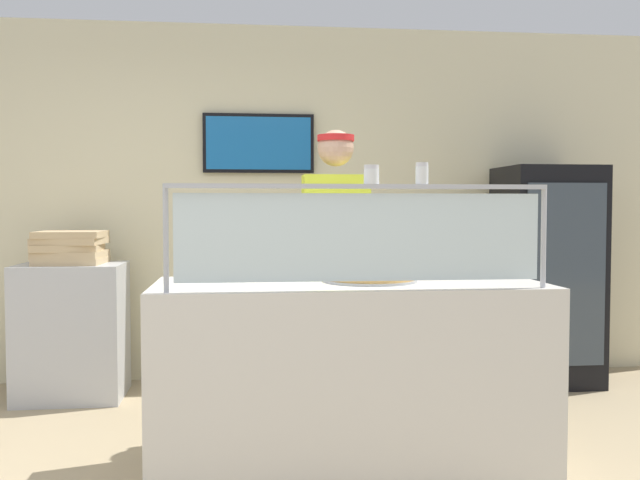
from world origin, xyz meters
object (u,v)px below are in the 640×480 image
(pizza_tray, at_px, (370,278))
(pepper_flake_shaker, at_px, (422,175))
(worker_figure, at_px, (336,260))
(pizza_box_stack, at_px, (71,247))
(drink_fridge, at_px, (547,275))
(pizza_server, at_px, (367,274))
(parmesan_shaker, at_px, (371,176))

(pizza_tray, xyz_separation_m, pepper_flake_shaker, (0.17, -0.34, 0.49))
(worker_figure, bearing_deg, pizza_box_stack, 151.94)
(pizza_tray, height_order, drink_fridge, drink_fridge)
(worker_figure, relative_size, pizza_box_stack, 3.79)
(pizza_tray, height_order, pizza_server, pizza_server)
(pizza_tray, distance_m, pizza_box_stack, 2.38)
(pepper_flake_shaker, height_order, pizza_box_stack, pepper_flake_shaker)
(pizza_server, height_order, worker_figure, worker_figure)
(pepper_flake_shaker, xyz_separation_m, drink_fridge, (1.48, 1.95, -0.65))
(pizza_tray, bearing_deg, drink_fridge, 44.53)
(pizza_tray, xyz_separation_m, drink_fridge, (1.64, 1.62, -0.16))
(pepper_flake_shaker, bearing_deg, pizza_box_stack, 135.63)
(pizza_tray, relative_size, parmesan_shaker, 5.44)
(pizza_tray, distance_m, pizza_server, 0.03)
(pepper_flake_shaker, bearing_deg, pizza_server, 120.08)
(parmesan_shaker, xyz_separation_m, pepper_flake_shaker, (0.23, 0.00, 0.01))
(parmesan_shaker, bearing_deg, worker_figure, 90.97)
(drink_fridge, xyz_separation_m, pizza_box_stack, (-3.43, -0.04, 0.23))
(pizza_server, relative_size, drink_fridge, 0.17)
(worker_figure, xyz_separation_m, drink_fridge, (1.72, 0.96, -0.20))
(pizza_server, xyz_separation_m, drink_fridge, (1.66, 1.64, -0.18))
(parmesan_shaker, relative_size, drink_fridge, 0.05)
(drink_fridge, distance_m, pizza_box_stack, 3.44)
(pepper_flake_shaker, distance_m, worker_figure, 1.12)
(pepper_flake_shaker, bearing_deg, worker_figure, 103.62)
(pizza_server, relative_size, parmesan_shaker, 3.34)
(parmesan_shaker, height_order, worker_figure, worker_figure)
(drink_fridge, bearing_deg, parmesan_shaker, -131.04)
(parmesan_shaker, relative_size, worker_figure, 0.05)
(pizza_tray, bearing_deg, worker_figure, 96.40)
(worker_figure, bearing_deg, pizza_server, -85.10)
(parmesan_shaker, bearing_deg, pepper_flake_shaker, 0.00)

